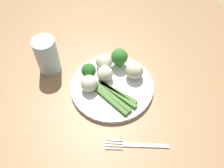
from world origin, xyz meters
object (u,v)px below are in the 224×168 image
(cauliflower_back_right, at_px, (105,74))
(water_glass, at_px, (47,56))
(dining_table, at_px, (116,112))
(plate, at_px, (112,86))
(broccoli_front, at_px, (119,57))
(cauliflower_front_left, at_px, (104,61))
(broccoli_back, at_px, (89,71))
(fork, at_px, (136,145))
(cauliflower_outer_edge, at_px, (135,71))
(cauliflower_near_center, at_px, (89,83))
(asparagus_bundle, at_px, (115,96))

(cauliflower_back_right, distance_m, water_glass, 0.19)
(dining_table, bearing_deg, plate, 21.43)
(broccoli_front, bearing_deg, cauliflower_front_left, 90.07)
(dining_table, relative_size, broccoli_front, 18.66)
(broccoli_back, xyz_separation_m, fork, (-0.23, -0.09, -0.04))
(cauliflower_outer_edge, bearing_deg, cauliflower_front_left, 57.72)
(broccoli_front, relative_size, water_glass, 0.52)
(dining_table, bearing_deg, cauliflower_front_left, 11.99)
(cauliflower_front_left, bearing_deg, cauliflower_outer_edge, -122.28)
(cauliflower_back_right, relative_size, cauliflower_near_center, 0.96)
(broccoli_back, height_order, water_glass, water_glass)
(cauliflower_back_right, distance_m, cauliflower_outer_edge, 0.09)
(broccoli_front, relative_size, cauliflower_near_center, 1.28)
(plate, relative_size, broccoli_back, 4.61)
(dining_table, distance_m, water_glass, 0.29)
(broccoli_back, distance_m, cauliflower_near_center, 0.04)
(plate, relative_size, cauliflower_outer_edge, 4.64)
(cauliflower_back_right, height_order, cauliflower_near_center, cauliflower_near_center)
(asparagus_bundle, relative_size, cauliflower_outer_edge, 2.45)
(broccoli_back, relative_size, cauliflower_front_left, 1.03)
(cauliflower_back_right, xyz_separation_m, cauliflower_outer_edge, (-0.01, -0.09, 0.00))
(cauliflower_near_center, relative_size, water_glass, 0.41)
(cauliflower_near_center, bearing_deg, asparagus_bundle, -123.90)
(dining_table, bearing_deg, cauliflower_back_right, 26.25)
(fork, bearing_deg, water_glass, -43.01)
(dining_table, xyz_separation_m, plate, (0.02, 0.01, 0.12))
(fork, bearing_deg, broccoli_front, -79.32)
(cauliflower_near_center, distance_m, cauliflower_front_left, 0.09)
(plate, height_order, broccoli_back, broccoli_back)
(dining_table, distance_m, cauliflower_front_left, 0.18)
(cauliflower_back_right, relative_size, water_glass, 0.39)
(asparagus_bundle, xyz_separation_m, cauliflower_near_center, (0.04, 0.07, 0.02))
(plate, xyz_separation_m, cauliflower_outer_edge, (0.02, -0.07, 0.03))
(cauliflower_near_center, bearing_deg, cauliflower_front_left, -36.67)
(asparagus_bundle, xyz_separation_m, cauliflower_back_right, (0.07, 0.02, 0.02))
(cauliflower_front_left, bearing_deg, cauliflower_back_right, 174.43)
(plate, xyz_separation_m, fork, (-0.19, -0.03, -0.01))
(broccoli_back, xyz_separation_m, cauliflower_front_left, (0.03, -0.05, -0.00))
(cauliflower_near_center, bearing_deg, water_glass, 45.51)
(cauliflower_near_center, relative_size, cauliflower_front_left, 0.95)
(dining_table, bearing_deg, cauliflower_near_center, 73.48)
(asparagus_bundle, bearing_deg, broccoli_front, 124.30)
(asparagus_bundle, relative_size, cauliflower_near_center, 2.63)
(broccoli_back, relative_size, cauliflower_near_center, 1.08)
(dining_table, relative_size, cauliflower_front_left, 22.81)
(dining_table, distance_m, plate, 0.12)
(cauliflower_back_right, distance_m, cauliflower_front_left, 0.05)
(plate, relative_size, cauliflower_near_center, 4.98)
(cauliflower_back_right, bearing_deg, broccoli_back, 73.25)
(fork, bearing_deg, dining_table, -71.09)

